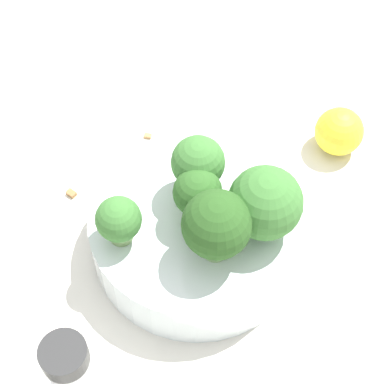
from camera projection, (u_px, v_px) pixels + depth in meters
name	position (u px, v px, depth m)	size (l,w,h in m)	color
ground_plane	(192.00, 245.00, 0.51)	(3.00, 3.00, 0.00)	silver
bowl	(192.00, 231.00, 0.49)	(0.16, 0.16, 0.04)	silver
broccoli_floret_0	(259.00, 203.00, 0.44)	(0.05, 0.05, 0.06)	#7A9E5B
broccoli_floret_1	(192.00, 194.00, 0.45)	(0.04, 0.04, 0.05)	#8EB770
broccoli_floret_2	(113.00, 221.00, 0.45)	(0.03, 0.03, 0.04)	#7A9E5B
broccoli_floret_3	(197.00, 165.00, 0.46)	(0.04, 0.04, 0.05)	#8EB770
broccoli_floret_4	(211.00, 226.00, 0.43)	(0.05, 0.05, 0.06)	#8EB770
pepper_shaker	(64.00, 370.00, 0.42)	(0.03, 0.03, 0.07)	silver
lemon_wedge	(334.00, 131.00, 0.55)	(0.04, 0.04, 0.04)	yellow
almond_crumb_0	(66.00, 192.00, 0.54)	(0.01, 0.01, 0.01)	olive
almond_crumb_1	(143.00, 135.00, 0.57)	(0.01, 0.00, 0.01)	#AD7F4C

